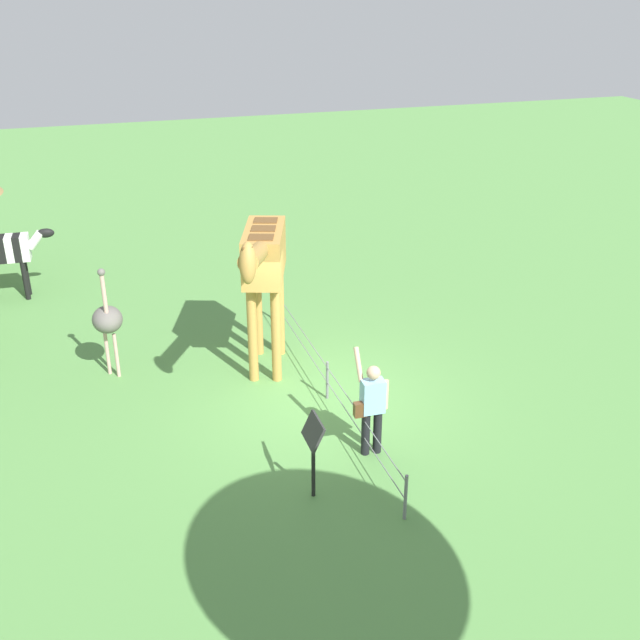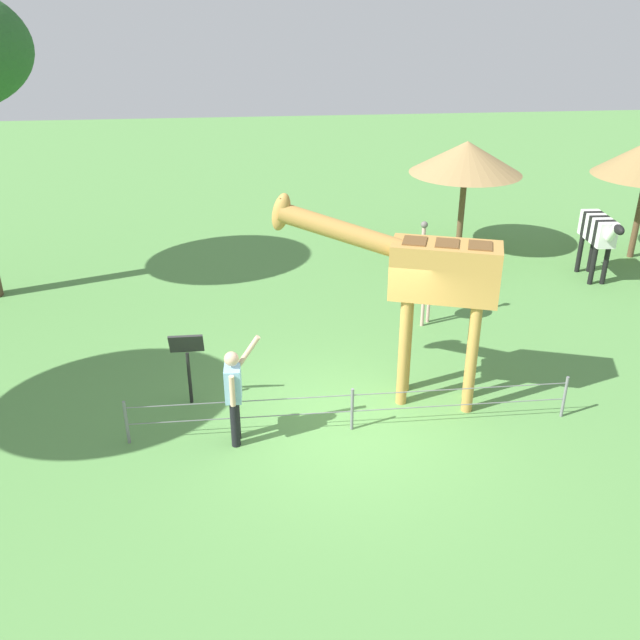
% 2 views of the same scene
% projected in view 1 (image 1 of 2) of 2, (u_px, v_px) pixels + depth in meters
% --- Properties ---
extents(ground_plane, '(60.00, 60.00, 0.00)m').
position_uv_depth(ground_plane, '(322.00, 399.00, 13.58)').
color(ground_plane, '#568E47').
extents(giraffe, '(3.67, 1.64, 3.50)m').
position_uv_depth(giraffe, '(263.00, 264.00, 13.52)').
color(giraffe, '#BC8942').
rests_on(giraffe, ground_plane).
extents(visitor, '(0.57, 0.58, 1.76)m').
position_uv_depth(visitor, '(372.00, 404.00, 11.68)').
color(visitor, black).
rests_on(visitor, ground_plane).
extents(zebra, '(0.50, 1.81, 1.66)m').
position_uv_depth(zebra, '(6.00, 252.00, 17.35)').
color(zebra, black).
rests_on(zebra, ground_plane).
extents(ostrich, '(0.70, 0.56, 2.25)m').
position_uv_depth(ostrich, '(107.00, 320.00, 13.90)').
color(ostrich, '#CC9E93').
rests_on(ostrich, ground_plane).
extents(info_sign, '(0.56, 0.21, 1.32)m').
position_uv_depth(info_sign, '(313.00, 442.00, 10.66)').
color(info_sign, black).
rests_on(info_sign, ground_plane).
extents(wire_fence, '(7.05, 0.05, 0.75)m').
position_uv_depth(wire_fence, '(327.00, 379.00, 13.44)').
color(wire_fence, slate).
rests_on(wire_fence, ground_plane).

